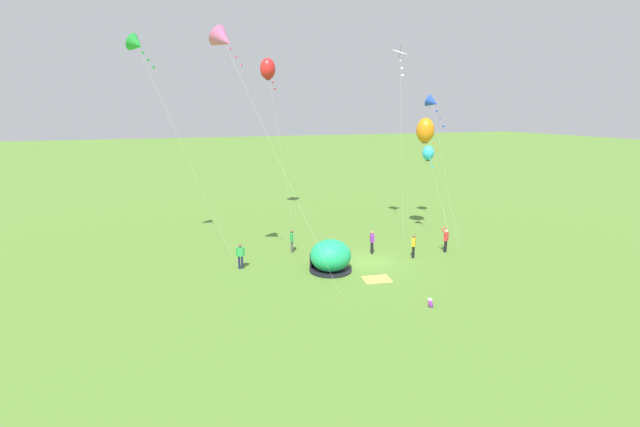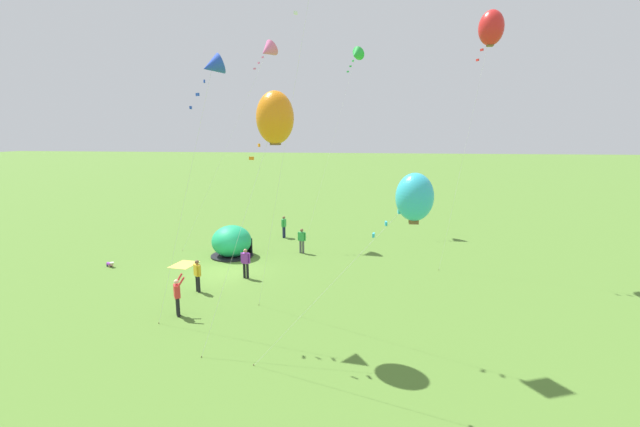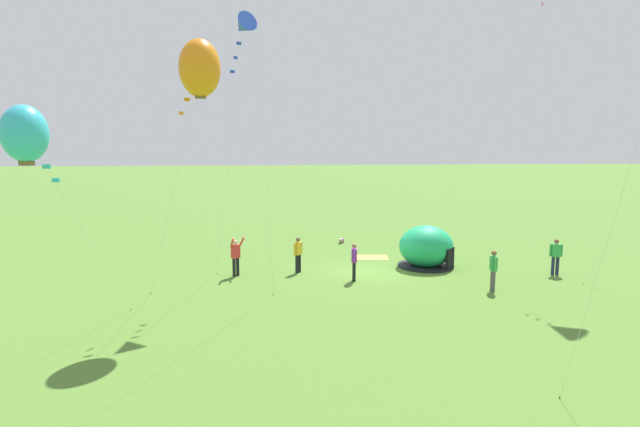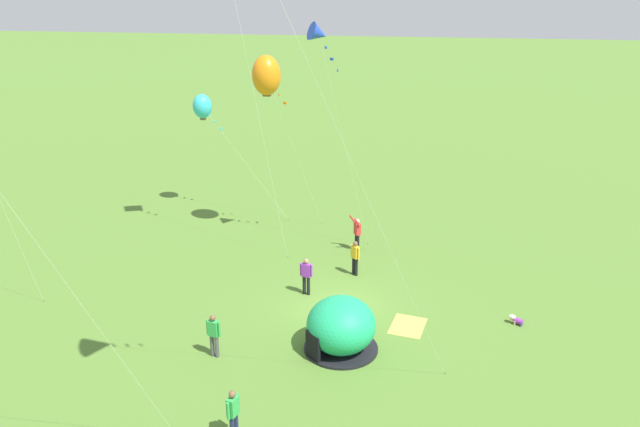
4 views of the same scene
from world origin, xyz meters
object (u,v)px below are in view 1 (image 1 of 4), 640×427
object	(u,v)px
kite_cyan	(428,153)
kite_red	(268,69)
person_near_tent	(292,240)
kite_green	(137,44)
person_strolling	(240,255)
person_with_toddler	(372,241)
kite_white	(400,58)
toddler_crawling	(430,303)
kite_pink	(223,40)
person_arms_raised	(446,239)
person_watching_sky	(414,245)
kite_blue	(433,102)
popup_tent	(331,256)
kite_orange	(425,130)

from	to	relation	value
kite_cyan	kite_red	world-z (taller)	kite_red
person_near_tent	kite_green	xyz separation A→B (m)	(-9.52, 3.03, 13.55)
person_strolling	person_with_toddler	xyz separation A→B (m)	(9.63, -0.11, 0.00)
kite_white	kite_cyan	xyz separation A→B (m)	(5.65, 3.85, -8.02)
toddler_crawling	person_near_tent	world-z (taller)	person_near_tent
person_near_tent	kite_pink	bearing A→B (deg)	-144.87
person_arms_raised	kite_red	size ratio (longest dim) A/B	0.13
kite_cyan	kite_green	size ratio (longest dim) A/B	0.46
person_watching_sky	kite_blue	xyz separation A→B (m)	(2.36, 2.21, 9.88)
kite_white	kite_green	xyz separation A→B (m)	(-19.28, 0.81, 0.19)
person_strolling	person_with_toddler	world-z (taller)	same
kite_pink	kite_red	distance (m)	15.66
kite_pink	kite_white	bearing A→B (deg)	20.92
popup_tent	kite_blue	xyz separation A→B (m)	(8.86, 2.60, 9.85)
kite_white	kite_cyan	distance (m)	10.54
person_near_tent	kite_blue	distance (m)	14.34
toddler_crawling	person_with_toddler	distance (m)	9.00
popup_tent	kite_pink	size ratio (longest dim) A/B	0.19
popup_tent	person_near_tent	size ratio (longest dim) A/B	1.63
popup_tent	person_with_toddler	bearing A→B (deg)	28.43
toddler_crawling	person_arms_raised	bearing A→B (deg)	49.97
popup_tent	kite_red	xyz separation A→B (m)	(-0.24, 15.72, 13.00)
person_strolling	kite_red	distance (m)	19.40
person_near_tent	kite_pink	distance (m)	14.38
person_with_toddler	kite_orange	distance (m)	10.46
kite_cyan	kite_green	xyz separation A→B (m)	(-24.93, -3.04, 8.21)
person_strolling	kite_green	world-z (taller)	kite_green
person_watching_sky	person_near_tent	size ratio (longest dim) A/B	1.00
popup_tent	toddler_crawling	distance (m)	7.47
popup_tent	person_with_toddler	size ratio (longest dim) A/B	1.63
kite_blue	toddler_crawling	bearing A→B (deg)	-121.25
kite_green	kite_blue	bearing A→B (deg)	-14.00
kite_white	kite_cyan	bearing A→B (deg)	34.24
kite_orange	toddler_crawling	bearing A→B (deg)	-120.04
person_near_tent	kite_blue	world-z (taller)	kite_blue
popup_tent	kite_pink	distance (m)	14.53
popup_tent	person_watching_sky	world-z (taller)	popup_tent
kite_green	person_arms_raised	bearing A→B (deg)	-18.51
kite_green	kite_red	bearing A→B (deg)	37.59
toddler_crawling	kite_red	xyz separation A→B (m)	(-3.46, 22.41, 13.82)
kite_green	toddler_crawling	bearing A→B (deg)	-45.23
person_arms_raised	kite_pink	xyz separation A→B (m)	(-15.52, 0.46, 13.14)
popup_tent	kite_blue	distance (m)	13.50
toddler_crawling	kite_cyan	world-z (taller)	kite_cyan
toddler_crawling	kite_white	bearing A→B (deg)	68.87
kite_white	kite_red	distance (m)	12.48
toddler_crawling	kite_blue	xyz separation A→B (m)	(5.64, 9.29, 10.67)
kite_green	kite_white	bearing A→B (deg)	-2.40
kite_pink	kite_green	bearing A→B (deg)	127.16
person_near_tent	person_with_toddler	world-z (taller)	same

